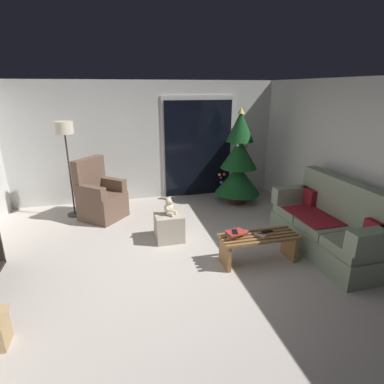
{
  "coord_description": "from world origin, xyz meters",
  "views": [
    {
      "loc": [
        -0.69,
        -3.62,
        2.35
      ],
      "look_at": [
        0.4,
        0.7,
        0.85
      ],
      "focal_mm": 29.11,
      "sensor_mm": 36.0,
      "label": 1
    }
  ],
  "objects_px": {
    "couch": "(330,226)",
    "remote_black": "(267,231)",
    "armchair": "(100,197)",
    "remote_silver": "(260,236)",
    "floor_lamp": "(65,137)",
    "book_stack": "(235,234)",
    "ottoman": "(169,227)",
    "cell_phone": "(235,232)",
    "teddy_bear_cream": "(169,207)",
    "coffee_table": "(258,244)",
    "christmas_tree": "(239,163)"
  },
  "relations": [
    {
      "from": "coffee_table",
      "to": "christmas_tree",
      "type": "xyz_separation_m",
      "value": [
        0.62,
        2.31,
        0.61
      ]
    },
    {
      "from": "christmas_tree",
      "to": "armchair",
      "type": "relative_size",
      "value": 1.76
    },
    {
      "from": "armchair",
      "to": "coffee_table",
      "type": "bearing_deg",
      "value": -44.99
    },
    {
      "from": "remote_black",
      "to": "armchair",
      "type": "distance_m",
      "value": 3.15
    },
    {
      "from": "book_stack",
      "to": "armchair",
      "type": "bearing_deg",
      "value": 130.59
    },
    {
      "from": "christmas_tree",
      "to": "teddy_bear_cream",
      "type": "height_order",
      "value": "christmas_tree"
    },
    {
      "from": "christmas_tree",
      "to": "ottoman",
      "type": "xyz_separation_m",
      "value": [
        -1.71,
        -1.33,
        -0.66
      ]
    },
    {
      "from": "couch",
      "to": "remote_black",
      "type": "height_order",
      "value": "couch"
    },
    {
      "from": "armchair",
      "to": "floor_lamp",
      "type": "height_order",
      "value": "floor_lamp"
    },
    {
      "from": "book_stack",
      "to": "floor_lamp",
      "type": "height_order",
      "value": "floor_lamp"
    },
    {
      "from": "remote_silver",
      "to": "armchair",
      "type": "distance_m",
      "value": 3.1
    },
    {
      "from": "coffee_table",
      "to": "cell_phone",
      "type": "height_order",
      "value": "cell_phone"
    },
    {
      "from": "book_stack",
      "to": "remote_silver",
      "type": "bearing_deg",
      "value": -11.55
    },
    {
      "from": "remote_black",
      "to": "ottoman",
      "type": "xyz_separation_m",
      "value": [
        -1.25,
        0.92,
        -0.2
      ]
    },
    {
      "from": "teddy_bear_cream",
      "to": "book_stack",
      "type": "bearing_deg",
      "value": -51.63
    },
    {
      "from": "remote_black",
      "to": "teddy_bear_cream",
      "type": "height_order",
      "value": "teddy_bear_cream"
    },
    {
      "from": "christmas_tree",
      "to": "armchair",
      "type": "distance_m",
      "value": 2.84
    },
    {
      "from": "book_stack",
      "to": "teddy_bear_cream",
      "type": "relative_size",
      "value": 1.02
    },
    {
      "from": "book_stack",
      "to": "armchair",
      "type": "height_order",
      "value": "armchair"
    },
    {
      "from": "remote_silver",
      "to": "teddy_bear_cream",
      "type": "height_order",
      "value": "teddy_bear_cream"
    },
    {
      "from": "cell_phone",
      "to": "remote_black",
      "type": "bearing_deg",
      "value": 18.68
    },
    {
      "from": "remote_black",
      "to": "book_stack",
      "type": "height_order",
      "value": "book_stack"
    },
    {
      "from": "remote_black",
      "to": "ottoman",
      "type": "relative_size",
      "value": 0.35
    },
    {
      "from": "ottoman",
      "to": "cell_phone",
      "type": "bearing_deg",
      "value": -52.3
    },
    {
      "from": "book_stack",
      "to": "teddy_bear_cream",
      "type": "xyz_separation_m",
      "value": [
        -0.74,
        0.94,
        0.11
      ]
    },
    {
      "from": "remote_silver",
      "to": "cell_phone",
      "type": "xyz_separation_m",
      "value": [
        -0.35,
        0.06,
        0.08
      ]
    },
    {
      "from": "couch",
      "to": "ottoman",
      "type": "distance_m",
      "value": 2.45
    },
    {
      "from": "book_stack",
      "to": "ottoman",
      "type": "height_order",
      "value": "book_stack"
    },
    {
      "from": "cell_phone",
      "to": "teddy_bear_cream",
      "type": "distance_m",
      "value": 1.2
    },
    {
      "from": "remote_black",
      "to": "remote_silver",
      "type": "bearing_deg",
      "value": -58.57
    },
    {
      "from": "coffee_table",
      "to": "armchair",
      "type": "xyz_separation_m",
      "value": [
        -2.18,
        2.18,
        0.13
      ]
    },
    {
      "from": "coffee_table",
      "to": "ottoman",
      "type": "bearing_deg",
      "value": 138.14
    },
    {
      "from": "remote_silver",
      "to": "floor_lamp",
      "type": "distance_m",
      "value": 3.8
    },
    {
      "from": "couch",
      "to": "remote_black",
      "type": "xyz_separation_m",
      "value": [
        -1.0,
        0.04,
        0.02
      ]
    },
    {
      "from": "couch",
      "to": "christmas_tree",
      "type": "relative_size",
      "value": 0.98
    },
    {
      "from": "couch",
      "to": "coffee_table",
      "type": "xyz_separation_m",
      "value": [
        -1.16,
        -0.02,
        -0.13
      ]
    },
    {
      "from": "remote_silver",
      "to": "christmas_tree",
      "type": "height_order",
      "value": "christmas_tree"
    },
    {
      "from": "remote_silver",
      "to": "armchair",
      "type": "xyz_separation_m",
      "value": [
        -2.18,
        2.21,
        -0.02
      ]
    },
    {
      "from": "remote_black",
      "to": "cell_phone",
      "type": "bearing_deg",
      "value": -85.24
    },
    {
      "from": "remote_silver",
      "to": "floor_lamp",
      "type": "bearing_deg",
      "value": -83.89
    },
    {
      "from": "book_stack",
      "to": "ottoman",
      "type": "xyz_separation_m",
      "value": [
        -0.75,
        0.94,
        -0.23
      ]
    },
    {
      "from": "ottoman",
      "to": "teddy_bear_cream",
      "type": "distance_m",
      "value": 0.34
    },
    {
      "from": "christmas_tree",
      "to": "floor_lamp",
      "type": "relative_size",
      "value": 1.11
    },
    {
      "from": "book_stack",
      "to": "armchair",
      "type": "distance_m",
      "value": 2.82
    },
    {
      "from": "coffee_table",
      "to": "teddy_bear_cream",
      "type": "distance_m",
      "value": 1.48
    },
    {
      "from": "remote_silver",
      "to": "floor_lamp",
      "type": "height_order",
      "value": "floor_lamp"
    },
    {
      "from": "book_stack",
      "to": "christmas_tree",
      "type": "height_order",
      "value": "christmas_tree"
    },
    {
      "from": "armchair",
      "to": "ottoman",
      "type": "relative_size",
      "value": 2.57
    },
    {
      "from": "book_stack",
      "to": "christmas_tree",
      "type": "xyz_separation_m",
      "value": [
        0.96,
        2.27,
        0.43
      ]
    },
    {
      "from": "coffee_table",
      "to": "christmas_tree",
      "type": "bearing_deg",
      "value": 74.99
    }
  ]
}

